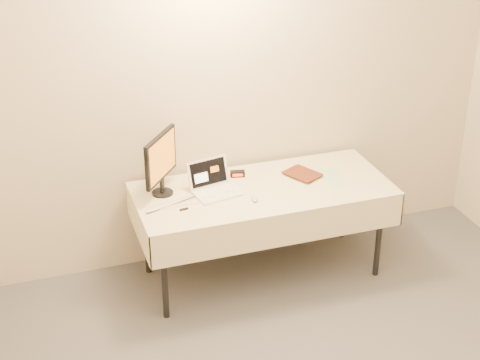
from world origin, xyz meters
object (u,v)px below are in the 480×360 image
object	(u,v)px
monitor	(161,160)
book	(295,164)
table	(263,195)
laptop	(213,185)

from	to	relation	value
monitor	book	size ratio (longest dim) A/B	1.79
table	book	xyz separation A→B (m)	(0.26, 0.05, 0.19)
book	laptop	bearing A→B (deg)	151.31
table	laptop	world-z (taller)	laptop
table	laptop	distance (m)	0.38
laptop	monitor	size ratio (longest dim) A/B	0.80
monitor	book	bearing A→B (deg)	-57.45
table	monitor	size ratio (longest dim) A/B	4.10
laptop	table	bearing A→B (deg)	-22.20
table	laptop	xyz separation A→B (m)	(-0.35, 0.07, 0.11)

